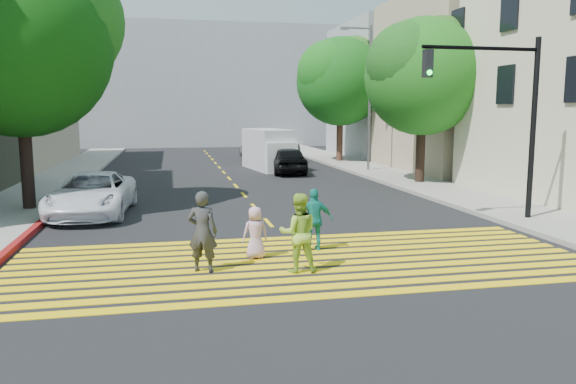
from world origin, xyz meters
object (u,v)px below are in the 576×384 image
object	(u,v)px
pedestrian_man	(203,232)
pedestrian_woman	(298,233)
white_sedan	(92,194)
traffic_signal	(504,104)
silver_car	(252,149)
pedestrian_extra	(315,220)
tree_right_near	(424,70)
pedestrian_child	(255,233)
tree_left	(21,35)
tree_right_far	(341,77)
dark_car_near	(288,160)
dark_car_parked	(290,153)
white_van	(269,151)

from	to	relation	value
pedestrian_man	pedestrian_woman	xyz separation A→B (m)	(2.03, -0.42, -0.03)
pedestrian_woman	white_sedan	distance (m)	9.55
traffic_signal	pedestrian_woman	bearing A→B (deg)	-152.48
white_sedan	silver_car	world-z (taller)	white_sedan
white_sedan	pedestrian_extra	bearing A→B (deg)	-41.67
pedestrian_man	silver_car	world-z (taller)	pedestrian_man
tree_right_near	traffic_signal	xyz separation A→B (m)	(-1.70, -9.24, -1.67)
pedestrian_woman	traffic_signal	size ratio (longest dim) A/B	0.30
pedestrian_child	silver_car	xyz separation A→B (m)	(4.20, 29.53, -0.03)
tree_left	pedestrian_extra	xyz separation A→B (m)	(8.26, -7.35, -5.20)
pedestrian_man	pedestrian_extra	world-z (taller)	pedestrian_man
tree_right_far	traffic_signal	size ratio (longest dim) A/B	1.50
tree_right_near	dark_car_near	world-z (taller)	tree_right_near
pedestrian_man	pedestrian_extra	xyz separation A→B (m)	(2.85, 1.35, -0.11)
tree_right_near	pedestrian_child	bearing A→B (deg)	-129.37
dark_car_parked	tree_right_far	bearing A→B (deg)	-6.66
pedestrian_woman	pedestrian_extra	size ratio (longest dim) A/B	1.10
silver_car	pedestrian_extra	bearing A→B (deg)	84.68
silver_car	dark_car_parked	distance (m)	5.19
pedestrian_child	pedestrian_man	bearing A→B (deg)	25.26
white_sedan	silver_car	xyz separation A→B (m)	(8.73, 22.86, -0.13)
pedestrian_woman	silver_car	xyz separation A→B (m)	(3.45, 30.82, -0.27)
tree_right_near	pedestrian_man	distance (m)	17.44
tree_right_near	white_sedan	bearing A→B (deg)	-159.95
tree_right_near	white_sedan	size ratio (longest dim) A/B	1.53
tree_right_far	pedestrian_child	distance (m)	26.10
traffic_signal	tree_left	bearing A→B (deg)	159.85
pedestrian_child	tree_left	bearing A→B (deg)	-58.37
dark_car_parked	tree_right_near	bearing A→B (deg)	-65.42
white_sedan	dark_car_near	xyz separation A→B (m)	(9.04, 11.20, 0.04)
tree_right_near	pedestrian_man	bearing A→B (deg)	-130.86
pedestrian_child	white_van	world-z (taller)	white_van
tree_left	pedestrian_man	xyz separation A→B (m)	(5.41, -8.69, -5.09)
pedestrian_man	tree_right_far	bearing A→B (deg)	-94.72
white_van	pedestrian_child	bearing A→B (deg)	-108.99
tree_right_far	white_sedan	distance (m)	22.65
pedestrian_man	traffic_signal	world-z (taller)	traffic_signal
tree_right_far	white_van	distance (m)	8.01
silver_car	dark_car_parked	xyz separation A→B (m)	(1.91, -4.83, 0.01)
pedestrian_man	pedestrian_child	xyz separation A→B (m)	(1.28, 0.87, -0.26)
traffic_signal	silver_car	bearing A→B (deg)	97.37
tree_left	dark_car_parked	size ratio (longest dim) A/B	2.40
pedestrian_child	dark_car_parked	size ratio (longest dim) A/B	0.34
tree_right_far	pedestrian_woman	xyz separation A→B (m)	(-8.66, -25.08, -4.90)
white_sedan	dark_car_near	bearing A→B (deg)	54.86
tree_right_far	pedestrian_extra	bearing A→B (deg)	-108.58
white_sedan	tree_right_far	bearing A→B (deg)	54.64
tree_right_near	white_van	bearing A→B (deg)	124.93
traffic_signal	pedestrian_man	bearing A→B (deg)	-160.16
tree_right_near	silver_car	world-z (taller)	tree_right_near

